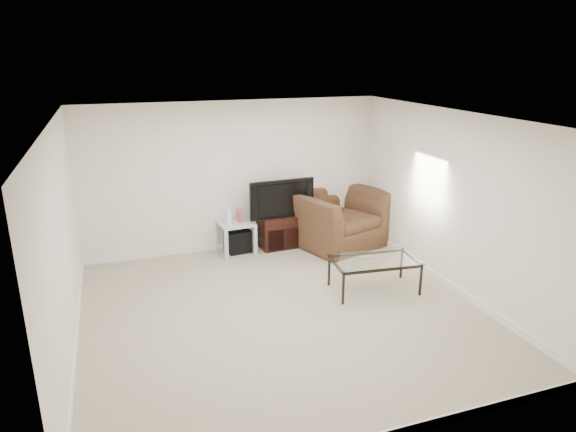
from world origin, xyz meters
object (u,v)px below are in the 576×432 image
object	(u,v)px
side_table	(236,237)
subwoofer	(238,240)
coffee_table	(374,275)
tv_stand	(279,231)
television	(280,197)
recliner	(338,209)

from	to	relation	value
side_table	subwoofer	size ratio (longest dim) A/B	1.45
subwoofer	coffee_table	xyz separation A→B (m)	(1.45, -2.11, 0.05)
side_table	coffee_table	world-z (taller)	side_table
tv_stand	coffee_table	world-z (taller)	tv_stand
side_table	subwoofer	xyz separation A→B (m)	(0.03, 0.02, -0.08)
television	side_table	size ratio (longest dim) A/B	1.88
side_table	subwoofer	world-z (taller)	side_table
coffee_table	side_table	bearing A→B (deg)	125.34
side_table	tv_stand	bearing A→B (deg)	0.00
recliner	television	bearing A→B (deg)	149.88
television	recliner	world-z (taller)	recliner
coffee_table	subwoofer	bearing A→B (deg)	124.45
side_table	recliner	bearing A→B (deg)	-7.40
tv_stand	coffee_table	bearing A→B (deg)	-74.71
television	subwoofer	bearing A→B (deg)	173.18
side_table	coffee_table	distance (m)	2.56
tv_stand	subwoofer	world-z (taller)	tv_stand
coffee_table	tv_stand	bearing A→B (deg)	108.94
tv_stand	television	distance (m)	0.61
television	subwoofer	distance (m)	1.02
side_table	television	bearing A→B (deg)	-2.13
side_table	coffee_table	size ratio (longest dim) A/B	0.46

